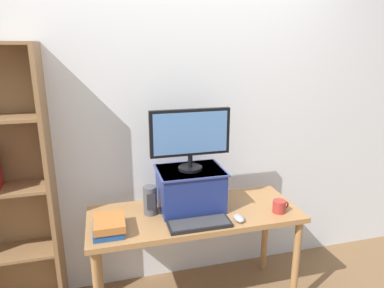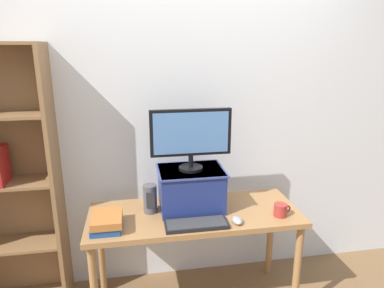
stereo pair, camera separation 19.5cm
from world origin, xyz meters
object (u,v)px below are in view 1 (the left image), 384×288
computer_monitor (190,135)px  coffee_mug (279,206)px  keyboard (199,224)px  desk_speaker (150,200)px  desk (195,224)px  riser_box (190,188)px  book_stack (109,225)px  computer_mouse (239,218)px

computer_monitor → coffee_mug: (0.57, -0.23, -0.48)m
keyboard → desk_speaker: 0.38m
desk → coffee_mug: bearing=-15.0°
riser_box → computer_monitor: bearing=-90.0°
book_stack → computer_monitor: bearing=18.7°
book_stack → desk_speaker: size_ratio=1.27×
keyboard → book_stack: (-0.56, 0.07, 0.03)m
riser_box → desk: bearing=-80.8°
desk → keyboard: bearing=-96.8°
desk → keyboard: size_ratio=3.61×
desk_speaker → computer_mouse: bearing=-24.5°
coffee_mug → desk_speaker: desk_speaker is taller
riser_box → keyboard: 0.30m
book_stack → coffee_mug: book_stack is taller
desk → book_stack: bearing=-168.8°
computer_mouse → desk_speaker: size_ratio=0.53×
computer_monitor → computer_mouse: (0.26, -0.27, -0.51)m
desk → coffee_mug: coffee_mug is taller
desk → keyboard: 0.21m
keyboard → desk: bearing=83.2°
keyboard → desk_speaker: (-0.28, 0.24, 0.09)m
desk_speaker → keyboard: bearing=-41.4°
riser_box → computer_mouse: 0.39m
keyboard → riser_box: bearing=87.9°
computer_mouse → book_stack: size_ratio=0.41×
riser_box → coffee_mug: (0.57, -0.23, -0.11)m
coffee_mug → desk_speaker: 0.88m
riser_box → computer_monitor: (0.00, -0.00, 0.38)m
riser_box → coffee_mug: bearing=-21.7°
keyboard → coffee_mug: (0.58, 0.04, 0.03)m
desk → book_stack: size_ratio=5.73×
riser_box → computer_mouse: size_ratio=4.39×
riser_box → desk_speaker: bearing=-175.7°
riser_box → coffee_mug: 0.62m
desk → desk_speaker: 0.36m
desk → riser_box: riser_box is taller
riser_box → book_stack: riser_box is taller
book_stack → coffee_mug: (1.14, -0.03, -0.00)m
desk → computer_mouse: (0.24, -0.19, 0.11)m
computer_mouse → coffee_mug: (0.31, 0.04, 0.02)m
book_stack → desk_speaker: 0.33m
riser_box → desk_speaker: size_ratio=2.31×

